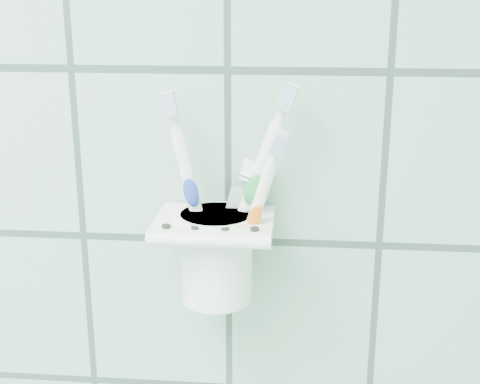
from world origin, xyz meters
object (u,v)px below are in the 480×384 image
at_px(toothbrush_blue, 216,183).
at_px(toothpaste_tube, 223,216).
at_px(toothbrush_pink, 214,192).
at_px(holder_bracket, 215,225).
at_px(cup, 217,253).
at_px(toothbrush_orange, 229,205).

bearing_deg(toothbrush_blue, toothpaste_tube, -3.16).
bearing_deg(toothbrush_blue, toothbrush_pink, -100.58).
xyz_separation_m(holder_bracket, toothbrush_pink, (-0.00, 0.01, 0.03)).
relative_size(holder_bracket, cup, 1.26).
bearing_deg(holder_bracket, toothbrush_blue, 89.33).
xyz_separation_m(toothbrush_blue, toothbrush_orange, (0.01, -0.01, -0.02)).
relative_size(holder_bracket, toothbrush_pink, 0.56).
bearing_deg(cup, toothpaste_tube, 62.05).
bearing_deg(cup, toothbrush_orange, -0.16).
bearing_deg(toothpaste_tube, holder_bracket, -116.71).
relative_size(toothbrush_orange, toothpaste_tube, 1.26).
distance_m(toothbrush_pink, toothbrush_orange, 0.02).
bearing_deg(toothbrush_pink, toothbrush_orange, -24.27).
distance_m(cup, toothbrush_blue, 0.07).
distance_m(holder_bracket, toothpaste_tube, 0.02).
height_order(toothbrush_pink, toothpaste_tube, toothbrush_pink).
xyz_separation_m(holder_bracket, toothbrush_orange, (0.01, 0.00, 0.02)).
relative_size(cup, toothbrush_blue, 0.42).
distance_m(cup, toothbrush_pink, 0.06).
bearing_deg(toothbrush_pink, toothbrush_blue, 66.80).
bearing_deg(holder_bracket, toothbrush_orange, 14.35).
distance_m(toothbrush_pink, toothpaste_tube, 0.03).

